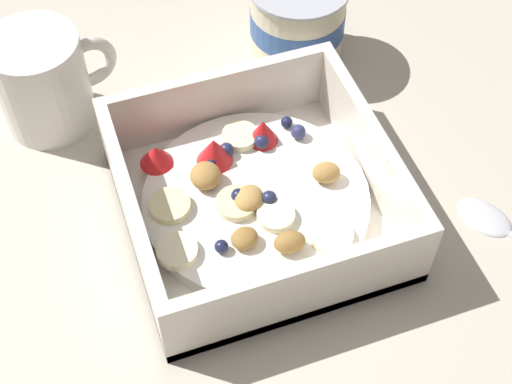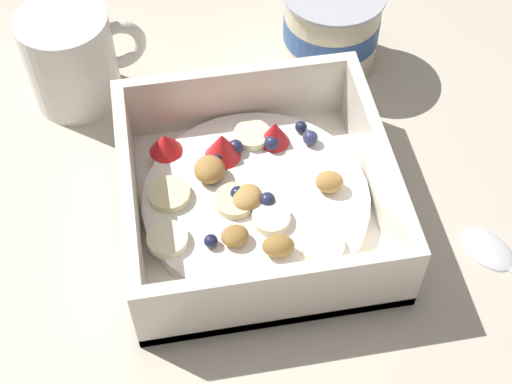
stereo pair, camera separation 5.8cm
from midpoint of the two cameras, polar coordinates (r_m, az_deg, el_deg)
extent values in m
plane|color=beige|center=(0.60, 3.79, -3.24)|extent=(2.40, 2.40, 0.00)
cube|color=white|center=(0.60, 2.76, -1.62)|extent=(0.21, 0.21, 0.01)
cube|color=white|center=(0.53, 5.03, -8.25)|extent=(0.21, 0.01, 0.07)
cube|color=white|center=(0.64, 1.11, 6.97)|extent=(0.21, 0.01, 0.07)
cube|color=white|center=(0.57, -6.76, -1.22)|extent=(0.01, 0.19, 0.07)
cube|color=white|center=(0.60, 12.03, 1.37)|extent=(0.01, 0.19, 0.07)
cylinder|color=white|center=(0.59, 2.81, -0.93)|extent=(0.18, 0.18, 0.01)
cylinder|color=#F7EFC6|center=(0.56, -3.89, -3.85)|extent=(0.04, 0.04, 0.01)
cylinder|color=#F4EAB7|center=(0.62, 2.47, 4.24)|extent=(0.04, 0.04, 0.01)
cylinder|color=beige|center=(0.58, 1.22, -0.87)|extent=(0.04, 0.04, 0.01)
cylinder|color=beige|center=(0.58, -3.86, -0.37)|extent=(0.05, 0.05, 0.01)
cylinder|color=#F7EFC6|center=(0.57, 4.34, -2.18)|extent=(0.03, 0.03, 0.01)
cylinder|color=#F7EFC6|center=(0.56, 8.13, -4.37)|extent=(0.04, 0.04, 0.01)
cylinder|color=#F7EFC6|center=(0.54, 0.47, -6.90)|extent=(0.05, 0.05, 0.01)
cone|color=red|center=(0.61, -4.31, 3.59)|extent=(0.04, 0.04, 0.02)
cone|color=red|center=(0.60, 0.15, 3.40)|extent=(0.04, 0.04, 0.03)
cone|color=red|center=(0.62, 4.16, 4.41)|extent=(0.03, 0.03, 0.02)
sphere|color=#191E3D|center=(0.58, 1.47, -0.32)|extent=(0.01, 0.01, 0.01)
sphere|color=#191E3D|center=(0.56, -0.50, -3.99)|extent=(0.01, 0.01, 0.01)
sphere|color=#191E3D|center=(0.63, 6.13, 4.83)|extent=(0.01, 0.01, 0.01)
sphere|color=#23284C|center=(0.61, 3.93, 3.62)|extent=(0.01, 0.01, 0.01)
sphere|color=#23284C|center=(0.58, 3.72, -0.81)|extent=(0.01, 0.01, 0.01)
sphere|color=#23284C|center=(0.60, -0.01, 2.67)|extent=(0.01, 0.01, 0.01)
sphere|color=#23284C|center=(0.59, -0.63, 0.95)|extent=(0.01, 0.01, 0.01)
sphere|color=#23284C|center=(0.61, 1.13, 3.33)|extent=(0.01, 0.01, 0.01)
sphere|color=navy|center=(0.62, 6.89, 3.99)|extent=(0.01, 0.01, 0.01)
ellipsoid|color=tan|center=(0.58, 2.23, -0.61)|extent=(0.03, 0.03, 0.01)
ellipsoid|color=olive|center=(0.56, 1.36, -3.60)|extent=(0.02, 0.02, 0.01)
ellipsoid|color=#AD7F42|center=(0.59, -0.80, 1.57)|extent=(0.03, 0.03, 0.02)
ellipsoid|color=#AD7F42|center=(0.59, 8.49, 0.59)|extent=(0.03, 0.02, 0.02)
ellipsoid|color=olive|center=(0.55, 4.70, -4.37)|extent=(0.03, 0.02, 0.02)
ellipsoid|color=silver|center=(0.62, 20.07, -4.12)|extent=(0.05, 0.06, 0.01)
cylinder|color=beige|center=(0.71, 8.19, 12.18)|extent=(0.09, 0.09, 0.08)
cylinder|color=#2D5193|center=(0.70, 8.23, 12.42)|extent=(0.09, 0.09, 0.02)
cylinder|color=white|center=(0.68, -11.69, 9.87)|extent=(0.08, 0.08, 0.09)
torus|color=white|center=(0.68, -8.08, 10.97)|extent=(0.05, 0.02, 0.05)
camera|label=1|loc=(0.03, -87.13, 3.77)|focal=52.04mm
camera|label=2|loc=(0.03, 92.87, -3.77)|focal=52.04mm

